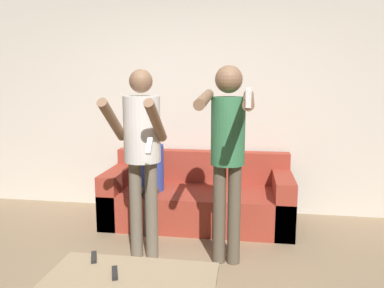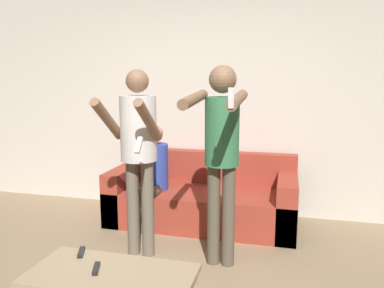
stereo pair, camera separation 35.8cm
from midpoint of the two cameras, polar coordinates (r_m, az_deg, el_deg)
wall_back at (r=4.47m, az=3.78°, el=6.88°), size 6.40×0.06×2.70m
couch at (r=4.21m, az=4.11°, el=-8.47°), size 2.02×0.85×0.75m
person_standing_left at (r=3.23m, az=-5.11°, el=0.09°), size 0.43×0.63×1.66m
person_standing_right at (r=3.05m, az=7.84°, el=-0.01°), size 0.40×0.77×1.68m
person_seated at (r=4.06m, az=-3.51°, el=-4.27°), size 0.30×0.52×1.10m
coffee_table at (r=2.57m, az=-8.10°, el=-19.58°), size 1.07×0.53×0.34m
remote_near at (r=2.59m, az=-10.41°, el=-18.25°), size 0.09×0.15×0.02m
remote_far at (r=2.82m, az=-12.96°, el=-15.85°), size 0.09×0.15×0.02m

